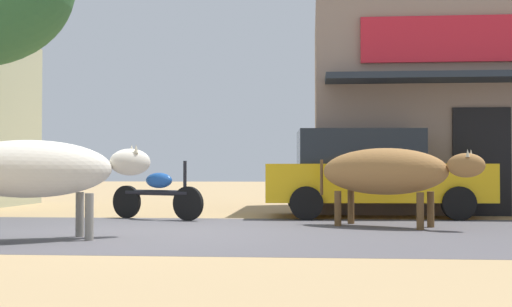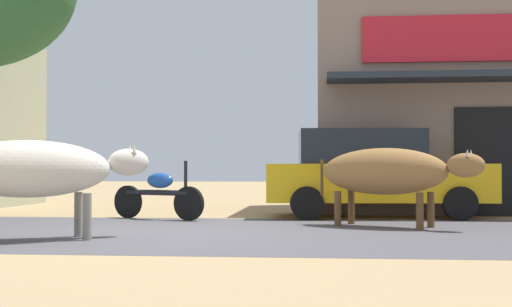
# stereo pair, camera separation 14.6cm
# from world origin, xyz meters

# --- Properties ---
(ground) EXTENTS (80.00, 80.00, 0.00)m
(ground) POSITION_xyz_m (0.00, 0.00, 0.00)
(ground) COLOR tan
(asphalt_road) EXTENTS (72.00, 5.44, 0.00)m
(asphalt_road) POSITION_xyz_m (0.00, 0.00, 0.00)
(asphalt_road) COLOR #4E4C50
(asphalt_road) RESTS_ON ground
(parked_hatchback_car) EXTENTS (4.24, 2.19, 1.64)m
(parked_hatchback_car) POSITION_xyz_m (3.38, 3.43, 0.84)
(parked_hatchback_car) COLOR gold
(parked_hatchback_car) RESTS_ON ground
(parked_motorcycle) EXTENTS (1.83, 0.87, 1.05)m
(parked_motorcycle) POSITION_xyz_m (-0.48, 2.40, 0.47)
(parked_motorcycle) COLOR black
(parked_motorcycle) RESTS_ON ground
(cow_near_brown) EXTENTS (2.45, 1.80, 1.27)m
(cow_near_brown) POSITION_xyz_m (-1.18, -1.36, 0.90)
(cow_near_brown) COLOR beige
(cow_near_brown) RESTS_ON ground
(cow_far_dark) EXTENTS (2.54, 1.60, 1.23)m
(cow_far_dark) POSITION_xyz_m (3.46, 1.11, 0.86)
(cow_far_dark) COLOR olive
(cow_far_dark) RESTS_ON ground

